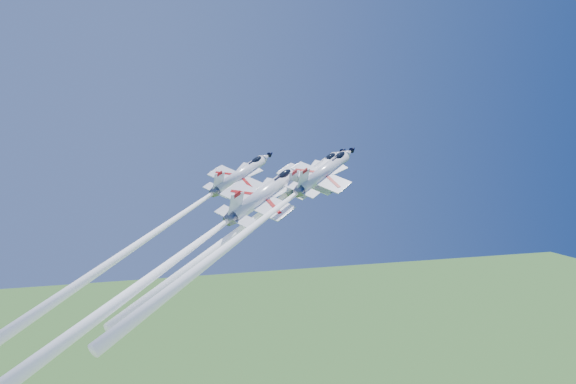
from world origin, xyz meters
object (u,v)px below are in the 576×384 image
object	(u,v)px
jet_lead	(255,219)
jet_left	(161,228)
jet_right	(257,224)
jet_slot	(184,253)

from	to	relation	value
jet_lead	jet_left	size ratio (longest dim) A/B	0.89
jet_lead	jet_left	world-z (taller)	jet_left
jet_right	jet_slot	distance (m)	10.09
jet_lead	jet_slot	bearing A→B (deg)	-102.67
jet_right	jet_slot	size ratio (longest dim) A/B	0.96
jet_lead	jet_left	distance (m)	12.54
jet_lead	jet_slot	world-z (taller)	jet_lead
jet_left	jet_slot	distance (m)	7.93
jet_lead	jet_right	distance (m)	4.21
jet_left	jet_slot	world-z (taller)	jet_left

